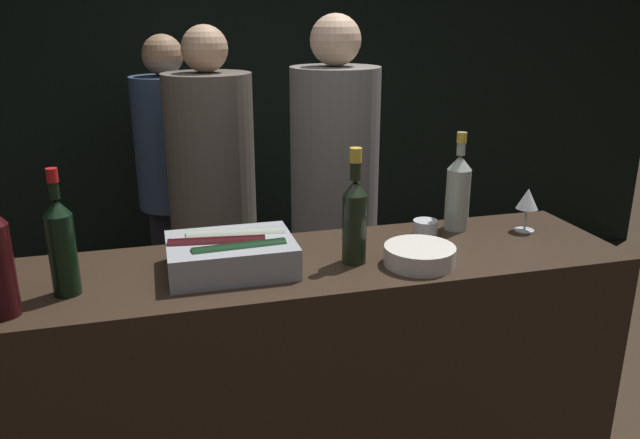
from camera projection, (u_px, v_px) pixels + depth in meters
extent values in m
cube|color=black|center=(226.00, 74.00, 3.89)|extent=(6.40, 0.06, 2.80)
cube|color=#2D2116|center=(322.00, 403.00, 2.09)|extent=(1.91, 0.51, 1.04)
cube|color=#9EA0A5|center=(231.00, 255.00, 1.83)|extent=(0.37, 0.27, 0.09)
cylinder|color=black|center=(240.00, 254.00, 1.77)|extent=(0.27, 0.08, 0.07)
cylinder|color=black|center=(217.00, 249.00, 1.81)|extent=(0.29, 0.11, 0.07)
cylinder|color=#9EA899|center=(237.00, 240.00, 1.88)|extent=(0.30, 0.11, 0.07)
cylinder|color=silver|center=(420.00, 255.00, 1.87)|extent=(0.21, 0.21, 0.06)
cylinder|color=gray|center=(420.00, 248.00, 1.86)|extent=(0.18, 0.18, 0.01)
cylinder|color=silver|center=(524.00, 230.00, 2.17)|extent=(0.07, 0.07, 0.00)
cylinder|color=silver|center=(526.00, 219.00, 2.16)|extent=(0.01, 0.01, 0.08)
cone|color=silver|center=(528.00, 199.00, 2.14)|extent=(0.07, 0.07, 0.07)
cylinder|color=silver|center=(425.00, 228.00, 2.12)|extent=(0.08, 0.08, 0.05)
sphere|color=#F9D67F|center=(425.00, 227.00, 2.12)|extent=(0.04, 0.04, 0.04)
cylinder|color=black|center=(354.00, 229.00, 1.87)|extent=(0.07, 0.07, 0.21)
cone|color=black|center=(355.00, 187.00, 1.83)|extent=(0.07, 0.07, 0.04)
cylinder|color=black|center=(356.00, 164.00, 1.80)|extent=(0.03, 0.03, 0.10)
cylinder|color=gold|center=(356.00, 155.00, 1.80)|extent=(0.04, 0.04, 0.04)
cylinder|color=black|center=(63.00, 255.00, 1.65)|extent=(0.07, 0.07, 0.22)
cone|color=black|center=(56.00, 207.00, 1.61)|extent=(0.07, 0.07, 0.04)
cylinder|color=black|center=(53.00, 184.00, 1.59)|extent=(0.03, 0.03, 0.08)
cylinder|color=red|center=(52.00, 175.00, 1.58)|extent=(0.03, 0.03, 0.04)
cylinder|color=#9EA899|center=(457.00, 200.00, 2.16)|extent=(0.08, 0.08, 0.21)
cone|color=#9EA899|center=(460.00, 162.00, 2.12)|extent=(0.08, 0.08, 0.05)
cylinder|color=#9EA899|center=(461.00, 144.00, 2.10)|extent=(0.03, 0.03, 0.08)
cylinder|color=gold|center=(462.00, 137.00, 2.09)|extent=(0.03, 0.03, 0.04)
cube|color=black|center=(334.00, 317.00, 2.92)|extent=(0.29, 0.21, 0.81)
cylinder|color=slate|center=(335.00, 155.00, 2.68)|extent=(0.38, 0.38, 0.74)
sphere|color=beige|center=(336.00, 40.00, 2.53)|extent=(0.21, 0.21, 0.21)
cube|color=black|center=(219.00, 298.00, 3.15)|extent=(0.31, 0.23, 0.79)
cylinder|color=#60564C|center=(210.00, 152.00, 2.92)|extent=(0.41, 0.41, 0.72)
sphere|color=tan|center=(205.00, 49.00, 2.77)|extent=(0.21, 0.21, 0.21)
cube|color=black|center=(179.00, 269.00, 3.55)|extent=(0.27, 0.20, 0.76)
cylinder|color=#334766|center=(169.00, 143.00, 3.32)|extent=(0.36, 0.36, 0.70)
sphere|color=tan|center=(163.00, 55.00, 3.18)|extent=(0.21, 0.21, 0.21)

